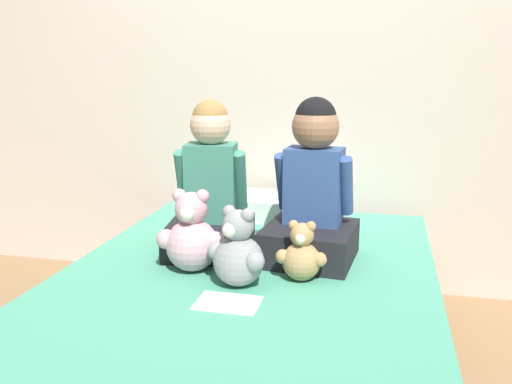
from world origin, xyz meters
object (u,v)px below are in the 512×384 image
teddy_bear_held_by_left_child (192,237)px  teddy_bear_held_by_right_child (301,255)px  bed (246,329)px  child_on_left (211,193)px  sign_card (228,303)px  teddy_bear_between_children (238,253)px  pillow_at_headboard (285,207)px  child_on_right (313,194)px

teddy_bear_held_by_left_child → teddy_bear_held_by_right_child: bearing=-4.2°
bed → child_on_left: bearing=131.7°
teddy_bear_held_by_right_child → sign_card: teddy_bear_held_by_right_child is taller
teddy_bear_held_by_right_child → teddy_bear_between_children: 0.24m
teddy_bear_between_children → child_on_left: bearing=145.4°
teddy_bear_held_by_left_child → sign_card: teddy_bear_held_by_left_child is taller
pillow_at_headboard → sign_card: 1.08m
teddy_bear_held_by_left_child → pillow_at_headboard: bearing=71.4°
child_on_left → teddy_bear_held_by_right_child: 0.52m
bed → teddy_bear_held_by_right_child: teddy_bear_held_by_right_child is taller
child_on_right → sign_card: bearing=-106.8°
child_on_left → bed: bearing=-56.8°
teddy_bear_held_by_left_child → sign_card: 0.36m
bed → teddy_bear_between_children: (-0.00, -0.11, 0.35)m
child_on_left → pillow_at_headboard: size_ratio=1.11×
child_on_right → pillow_at_headboard: child_on_right is taller
teddy_bear_between_children → sign_card: teddy_bear_between_children is taller
child_on_left → teddy_bear_held_by_right_child: (0.42, -0.25, -0.15)m
bed → pillow_at_headboard: bearing=90.0°
teddy_bear_held_by_left_child → sign_card: (0.22, -0.26, -0.13)m
pillow_at_headboard → sign_card: size_ratio=2.72×
child_on_left → teddy_bear_between_children: 0.43m
child_on_right → pillow_at_headboard: 0.64m
teddy_bear_between_children → pillow_at_headboard: (0.00, 0.92, -0.07)m
child_on_right → teddy_bear_between_children: 0.44m
bed → teddy_bear_held_by_right_child: (0.21, -0.01, 0.32)m
child_on_left → teddy_bear_between_children: size_ratio=2.19×
teddy_bear_between_children → teddy_bear_held_by_left_child: bearing=178.7°
bed → teddy_bear_held_by_right_child: 0.39m
child_on_left → teddy_bear_held_by_left_child: 0.28m
child_on_left → teddy_bear_held_by_left_child: child_on_left is taller
child_on_left → teddy_bear_held_by_right_child: bearing=-39.3°
pillow_at_headboard → sign_card: (0.01, -1.08, -0.05)m
teddy_bear_between_children → pillow_at_headboard: bearing=114.2°
teddy_bear_held_by_left_child → child_on_right: bearing=26.7°
teddy_bear_held_by_right_child → pillow_at_headboard: 0.85m
child_on_left → child_on_right: (0.43, -0.00, 0.02)m
sign_card → child_on_right: bearing=68.0°
child_on_left → teddy_bear_held_by_right_child: size_ratio=2.82×
bed → teddy_bear_held_by_left_child: size_ratio=6.29×
child_on_left → sign_card: size_ratio=3.01×
child_on_right → pillow_at_headboard: size_ratio=1.14×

